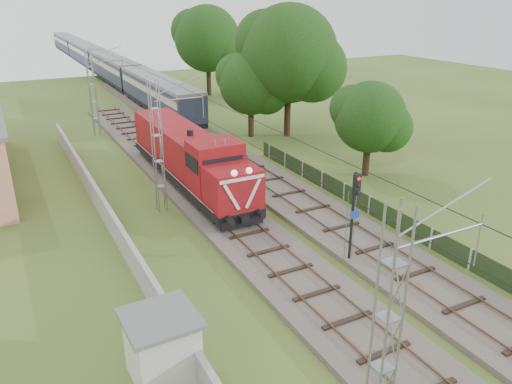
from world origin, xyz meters
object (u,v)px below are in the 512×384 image
locomotive (189,156)px  relay_hut (162,347)px  signal_post (355,203)px  coach_rake (98,59)px

locomotive → relay_hut: bearing=-113.4°
signal_post → relay_hut: (-10.66, -3.30, -2.04)m
coach_rake → relay_hut: coach_rake is taller
locomotive → relay_hut: (-7.40, -17.11, -0.95)m
coach_rake → signal_post: (-1.74, -69.77, 0.86)m
coach_rake → relay_hut: bearing=-99.6°
locomotive → signal_post: size_ratio=3.52×
coach_rake → signal_post: bearing=-91.4°
locomotive → signal_post: bearing=-76.7°
locomotive → coach_rake: locomotive is taller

